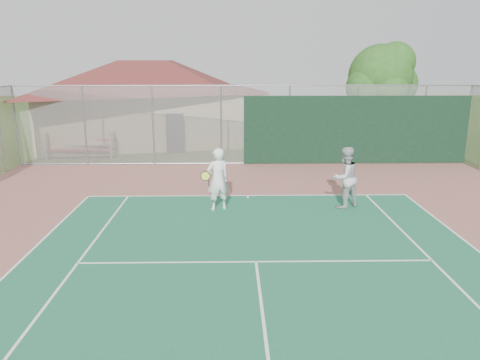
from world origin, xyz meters
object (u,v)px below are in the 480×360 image
bleachers (83,143)px  player_white_front (218,180)px  clubhouse (148,93)px  tree (382,79)px  player_grey_back (345,178)px

bleachers → player_white_front: player_white_front is taller
clubhouse → tree: bearing=-22.8°
clubhouse → bleachers: 5.40m
clubhouse → tree: size_ratio=2.55×
clubhouse → tree: (12.60, -2.35, 0.87)m
clubhouse → player_grey_back: 15.47m
bleachers → tree: 15.59m
tree → player_white_front: tree is taller
bleachers → player_white_front: bearing=-54.9°
player_white_front → tree: bearing=-150.1°
player_grey_back → bleachers: bearing=-67.6°
tree → player_grey_back: (-4.33, -10.61, -2.65)m
player_grey_back → player_white_front: bearing=-26.5°
bleachers → tree: size_ratio=0.60×
tree → player_grey_back: bearing=-112.2°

